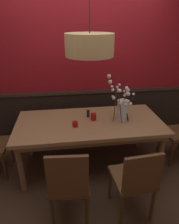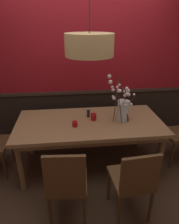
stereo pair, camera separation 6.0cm
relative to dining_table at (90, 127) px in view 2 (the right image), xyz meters
name	(u,v)px [view 2 (the right image)]	position (x,y,z in m)	size (l,w,h in m)	color
ground_plane	(90,164)	(0.00, 0.00, -0.65)	(24.00, 24.00, 0.00)	#422D1E
back_wall	(84,61)	(0.00, 0.72, 0.77)	(4.82, 0.14, 2.86)	black
dining_table	(90,127)	(0.00, 0.00, 0.00)	(1.99, 0.94, 0.74)	#997047
chair_near_side_left	(67,182)	(-0.33, -0.88, -0.13)	(0.44, 0.45, 0.93)	brown
chair_near_side_right	(133,180)	(0.35, -0.91, -0.15)	(0.45, 0.47, 0.89)	brown
chair_far_side_right	(98,107)	(0.26, 0.92, -0.12)	(0.46, 0.45, 0.96)	brown
chair_far_side_left	(65,110)	(-0.35, 0.90, -0.14)	(0.45, 0.46, 0.92)	brown
vase_with_blossoms	(122,108)	(0.45, 0.00, 0.26)	(0.40, 0.27, 0.62)	silver
candle_holder_nearer_center	(75,124)	(-0.21, -0.12, 0.12)	(0.07, 0.07, 0.07)	#9E0F14
candle_holder_nearer_edge	(94,117)	(0.06, 0.04, 0.13)	(0.08, 0.08, 0.09)	#9E0F14
condiment_bottle	(88,113)	(0.00, 0.14, 0.14)	(0.04, 0.04, 0.13)	black
pendant_lamp	(89,45)	(-0.01, -0.08, 1.09)	(0.56, 0.56, 1.24)	tan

